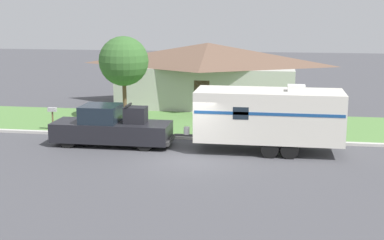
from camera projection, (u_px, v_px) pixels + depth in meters
name	position (u px, v px, depth m)	size (l,w,h in m)	color
ground_plane	(187.00, 159.00, 23.93)	(120.00, 120.00, 0.00)	#47474C
curb_strip	(199.00, 138.00, 27.54)	(80.00, 0.30, 0.14)	beige
lawn_strip	(208.00, 124.00, 31.08)	(80.00, 7.00, 0.03)	#568442
house_across_street	(208.00, 73.00, 37.06)	(12.69, 6.73, 4.30)	#B2B2A8
pickup_truck	(111.00, 128.00, 26.23)	(5.90, 1.94, 2.08)	black
travel_trailer	(269.00, 115.00, 24.89)	(7.87, 2.51, 3.19)	black
mailbox	(52.00, 113.00, 29.22)	(0.48, 0.20, 1.32)	brown
tree_in_yard	(124.00, 61.00, 31.43)	(2.93, 2.93, 5.04)	brown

